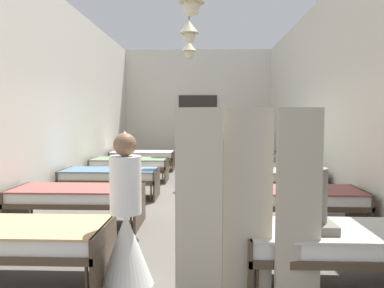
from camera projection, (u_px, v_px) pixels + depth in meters
ground_plane at (191, 201)px, 7.37m from camera, size 5.92×13.47×0.10m
room_shell at (193, 98)px, 8.42m from camera, size 5.72×13.07×4.06m
bed_left_row_0 at (10, 238)px, 3.60m from camera, size 1.90×0.84×0.57m
bed_right_row_0 at (345, 243)px, 3.48m from camera, size 1.90×0.84×0.57m
bed_left_row_1 at (77, 196)px, 5.50m from camera, size 1.90×0.84×0.57m
bed_right_row_1 at (296, 198)px, 5.38m from camera, size 1.90×0.84×0.57m
bed_left_row_2 at (110, 176)px, 7.39m from camera, size 1.90×0.84×0.57m
bed_right_row_2 at (272, 177)px, 7.27m from camera, size 1.90×0.84×0.57m
bed_left_row_3 at (130, 164)px, 9.28m from camera, size 1.90×0.84×0.57m
bed_right_row_3 at (259, 164)px, 9.16m from camera, size 1.90×0.84×0.57m
bed_left_row_4 at (143, 156)px, 11.18m from camera, size 1.90×0.84×0.57m
bed_right_row_4 at (250, 156)px, 11.06m from camera, size 1.90×0.84×0.57m
nurse_near_aisle at (195, 165)px, 8.36m from camera, size 0.52×0.52×1.49m
nurse_mid_aisle at (126, 231)px, 3.55m from camera, size 0.52×0.52×1.49m
nurse_far_aisle at (205, 155)px, 10.63m from camera, size 0.52×0.52×1.49m
patient_seated_primary at (238, 142)px, 10.98m from camera, size 0.44×0.44×0.80m
patient_seated_secondary at (309, 198)px, 3.43m from camera, size 0.44×0.44×0.80m
potted_plant at (188, 142)px, 12.55m from camera, size 0.65×0.65×1.19m
privacy_screen at (248, 208)px, 3.13m from camera, size 1.25×0.16×1.70m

